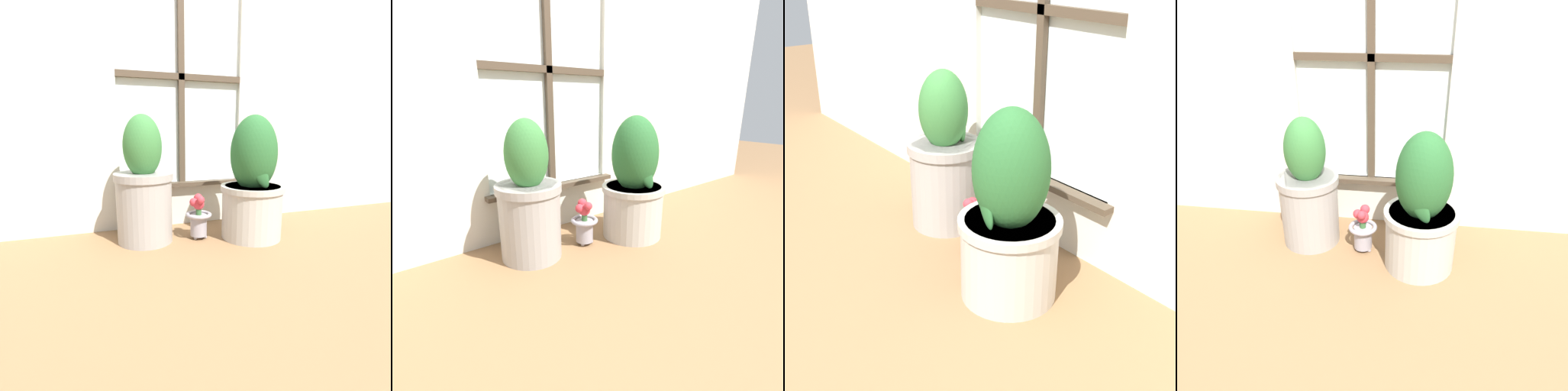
# 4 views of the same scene
# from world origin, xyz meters

# --- Properties ---
(ground_plane) EXTENTS (10.00, 10.00, 0.00)m
(ground_plane) POSITION_xyz_m (0.00, 0.00, 0.00)
(ground_plane) COLOR olive
(wall_with_window) EXTENTS (4.40, 0.10, 2.50)m
(wall_with_window) POSITION_xyz_m (0.00, 0.61, 1.27)
(wall_with_window) COLOR silver
(wall_with_window) RESTS_ON ground_plane
(potted_plant_left) EXTENTS (0.31, 0.31, 0.67)m
(potted_plant_left) POSITION_xyz_m (-0.28, 0.35, 0.28)
(potted_plant_left) COLOR #9E9993
(potted_plant_left) RESTS_ON ground_plane
(potted_plant_right) EXTENTS (0.35, 0.35, 0.67)m
(potted_plant_right) POSITION_xyz_m (0.28, 0.22, 0.29)
(potted_plant_right) COLOR #B7B2A8
(potted_plant_right) RESTS_ON ground_plane
(flower_vase) EXTENTS (0.14, 0.14, 0.25)m
(flower_vase) POSITION_xyz_m (0.00, 0.29, 0.12)
(flower_vase) COLOR #99939E
(flower_vase) RESTS_ON ground_plane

